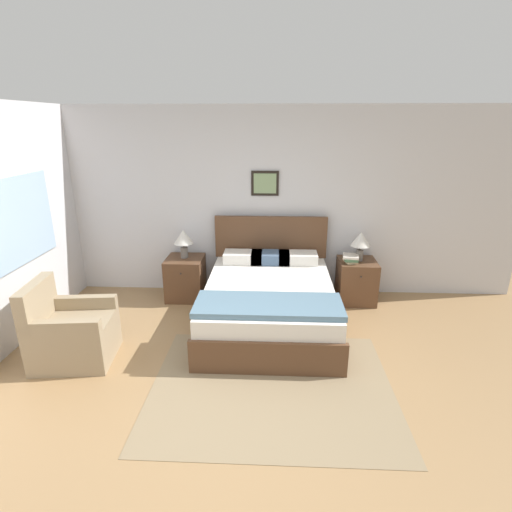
% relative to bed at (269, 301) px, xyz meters
% --- Properties ---
extents(ground_plane, '(16.00, 16.00, 0.00)m').
position_rel_bed_xyz_m(ground_plane, '(-0.27, -1.66, -0.31)').
color(ground_plane, '#99754C').
extents(wall_back, '(7.43, 0.09, 2.60)m').
position_rel_bed_xyz_m(wall_back, '(-0.27, 1.08, 0.99)').
color(wall_back, silver).
rests_on(wall_back, ground_plane).
extents(wall_left, '(0.08, 5.11, 2.60)m').
position_rel_bed_xyz_m(wall_left, '(-2.82, -0.31, 0.99)').
color(wall_left, silver).
rests_on(wall_left, ground_plane).
extents(area_rug_main, '(2.26, 1.84, 0.01)m').
position_rel_bed_xyz_m(area_rug_main, '(0.05, -1.23, -0.30)').
color(area_rug_main, '#897556').
rests_on(area_rug_main, ground_plane).
extents(bed, '(1.56, 2.06, 1.14)m').
position_rel_bed_xyz_m(bed, '(0.00, 0.00, 0.00)').
color(bed, brown).
rests_on(bed, ground_plane).
extents(armchair, '(0.82, 0.74, 0.87)m').
position_rel_bed_xyz_m(armchair, '(-2.04, -0.86, -0.01)').
color(armchair, '#998466').
rests_on(armchair, ground_plane).
extents(nightstand_near_window, '(0.50, 0.54, 0.59)m').
position_rel_bed_xyz_m(nightstand_near_window, '(-1.19, 0.75, -0.02)').
color(nightstand_near_window, brown).
rests_on(nightstand_near_window, ground_plane).
extents(nightstand_by_door, '(0.50, 0.54, 0.59)m').
position_rel_bed_xyz_m(nightstand_by_door, '(1.19, 0.75, -0.02)').
color(nightstand_by_door, brown).
rests_on(nightstand_by_door, ground_plane).
extents(table_lamp_near_window, '(0.26, 0.26, 0.39)m').
position_rel_bed_xyz_m(table_lamp_near_window, '(-1.19, 0.77, 0.56)').
color(table_lamp_near_window, slate).
rests_on(table_lamp_near_window, nightstand_near_window).
extents(table_lamp_by_door, '(0.26, 0.26, 0.39)m').
position_rel_bed_xyz_m(table_lamp_by_door, '(1.21, 0.77, 0.56)').
color(table_lamp_by_door, slate).
rests_on(table_lamp_by_door, nightstand_by_door).
extents(book_thick_bottom, '(0.18, 0.23, 0.03)m').
position_rel_bed_xyz_m(book_thick_bottom, '(1.08, 0.70, 0.29)').
color(book_thick_bottom, beige).
rests_on(book_thick_bottom, nightstand_by_door).
extents(book_hardcover_middle, '(0.18, 0.24, 0.04)m').
position_rel_bed_xyz_m(book_hardcover_middle, '(1.08, 0.70, 0.33)').
color(book_hardcover_middle, '#4C7551').
rests_on(book_hardcover_middle, book_thick_bottom).
extents(book_novel_upper, '(0.23, 0.25, 0.03)m').
position_rel_bed_xyz_m(book_novel_upper, '(1.08, 0.70, 0.36)').
color(book_novel_upper, silver).
rests_on(book_novel_upper, book_hardcover_middle).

